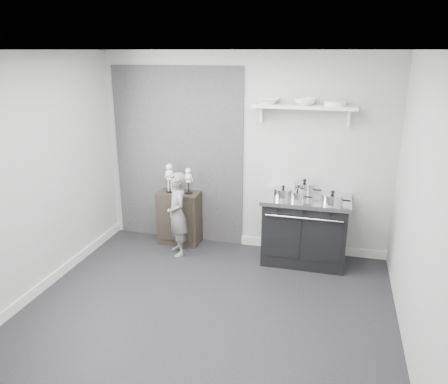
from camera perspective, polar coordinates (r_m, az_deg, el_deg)
The scene contains 15 objects.
ground at distance 4.92m, azimuth -2.36°, elevation -15.22°, with size 4.00×4.00×0.00m, color black.
room_shell at distance 4.41m, azimuth -3.17°, elevation 4.14°, with size 4.02×3.62×2.71m.
wall_shelf at distance 5.65m, azimuth 10.43°, elevation 10.79°, with size 1.30×0.26×0.24m.
stove at distance 5.85m, azimuth 10.51°, elevation -4.81°, with size 1.12×0.70×0.90m.
side_cabinet at distance 6.36m, azimuth -5.82°, elevation -3.35°, with size 0.59×0.34×0.77m, color black.
child at distance 5.94m, azimuth -6.12°, elevation -2.90°, with size 0.42×0.28×1.16m, color slate.
pot_front_left at distance 5.59m, azimuth 7.72°, elevation -0.16°, with size 0.33×0.24×0.18m.
pot_back_left at distance 5.78m, azimuth 10.43°, elevation 0.47°, with size 0.36×0.27×0.21m.
pot_front_right at distance 5.51m, azimuth 13.96°, elevation -0.87°, with size 0.36×0.27×0.17m.
pot_front_center at distance 5.55m, azimuth 9.57°, elevation -0.45°, with size 0.29×0.20×0.16m.
skeleton_full at distance 6.21m, azimuth -7.13°, elevation 2.11°, with size 0.13×0.09×0.47m, color silver, non-canonical shape.
skeleton_torso at distance 6.12m, azimuth -4.68°, elevation 1.72°, with size 0.12×0.08×0.43m, color silver, non-canonical shape.
bowl_large at distance 5.70m, azimuth 5.69°, elevation 11.74°, with size 0.30×0.30×0.07m, color white.
bowl_small at distance 5.64m, azimuth 10.52°, elevation 11.51°, with size 0.27×0.27×0.08m, color white.
plate_stack at distance 5.62m, azimuth 14.31°, elevation 11.13°, with size 0.27×0.27×0.06m, color white.
Camera 1 is at (1.24, -3.92, 2.70)m, focal length 35.00 mm.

